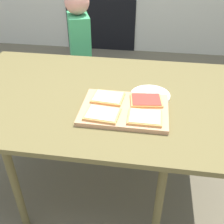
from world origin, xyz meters
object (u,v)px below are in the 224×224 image
(child_left, at_px, (80,53))
(pizza_slice_far_right, at_px, (146,100))
(cutting_board, at_px, (124,109))
(dining_table, at_px, (97,102))
(pizza_slice_far_left, at_px, (108,98))
(pizza_slice_near_left, at_px, (102,114))
(pizza_slice_near_right, at_px, (145,117))
(plate_white_right, at_px, (150,95))

(child_left, bearing_deg, pizza_slice_far_right, -56.31)
(cutting_board, distance_m, child_left, 0.96)
(cutting_board, bearing_deg, dining_table, 139.28)
(cutting_board, height_order, child_left, child_left)
(pizza_slice_far_left, height_order, pizza_slice_near_left, same)
(pizza_slice_near_right, bearing_deg, child_left, 119.56)
(pizza_slice_near_right, xyz_separation_m, plate_white_right, (0.02, 0.23, -0.02))
(pizza_slice_near_left, distance_m, pizza_slice_near_right, 0.19)
(dining_table, height_order, plate_white_right, plate_white_right)
(plate_white_right, height_order, child_left, child_left)
(dining_table, xyz_separation_m, pizza_slice_far_right, (0.25, -0.07, 0.08))
(pizza_slice_near_left, xyz_separation_m, pizza_slice_far_right, (0.18, 0.14, 0.00))
(plate_white_right, xyz_separation_m, child_left, (-0.54, 0.70, -0.09))
(pizza_slice_far_left, xyz_separation_m, pizza_slice_near_right, (0.18, -0.14, 0.00))
(dining_table, xyz_separation_m, pizza_slice_far_left, (0.07, -0.07, 0.08))
(dining_table, relative_size, cutting_board, 3.77)
(child_left, bearing_deg, pizza_slice_near_right, -60.44)
(child_left, bearing_deg, dining_table, -69.30)
(cutting_board, bearing_deg, plate_white_right, 54.22)
(pizza_slice_near_right, bearing_deg, pizza_slice_near_left, -178.89)
(pizza_slice_near_left, bearing_deg, pizza_slice_far_right, 37.83)
(pizza_slice_far_left, relative_size, pizza_slice_far_right, 0.97)
(pizza_slice_near_right, relative_size, child_left, 0.14)
(pizza_slice_far_right, height_order, child_left, child_left)
(pizza_slice_near_left, relative_size, plate_white_right, 0.79)
(pizza_slice_near_left, relative_size, pizza_slice_far_right, 0.97)
(dining_table, height_order, pizza_slice_far_right, pizza_slice_far_right)
(dining_table, xyz_separation_m, child_left, (-0.27, 0.72, -0.03))
(pizza_slice_near_left, bearing_deg, pizza_slice_far_left, 89.13)
(cutting_board, relative_size, plate_white_right, 2.01)
(pizza_slice_far_left, bearing_deg, dining_table, 135.07)
(dining_table, bearing_deg, pizza_slice_near_left, -72.24)
(dining_table, height_order, pizza_slice_far_left, pizza_slice_far_left)
(cutting_board, relative_size, pizza_slice_far_right, 2.46)
(pizza_slice_far_right, xyz_separation_m, child_left, (-0.52, 0.78, -0.11))
(pizza_slice_far_right, xyz_separation_m, plate_white_right, (0.02, 0.09, -0.02))
(dining_table, distance_m, pizza_slice_far_right, 0.27)
(pizza_slice_far_left, relative_size, plate_white_right, 0.79)
(cutting_board, height_order, pizza_slice_near_left, pizza_slice_near_left)
(pizza_slice_near_right, distance_m, child_left, 1.07)
(dining_table, xyz_separation_m, pizza_slice_near_left, (0.07, -0.21, 0.08))
(pizza_slice_far_left, relative_size, child_left, 0.15)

